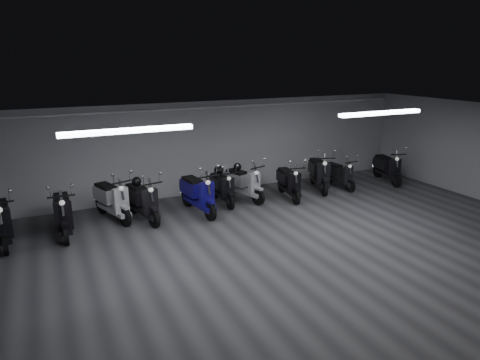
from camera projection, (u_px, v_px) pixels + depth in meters
name	position (u px, v px, depth m)	size (l,w,h in m)	color
floor	(293.00, 258.00, 8.72)	(14.00, 10.00, 0.01)	#373739
ceiling	(299.00, 124.00, 7.94)	(14.00, 10.00, 0.01)	gray
back_wall	(206.00, 148.00, 12.67)	(14.00, 0.01, 2.80)	#9A9A9C
fluor_strip_left	(128.00, 131.00, 7.58)	(2.40, 0.18, 0.08)	white
fluor_strip_right	(381.00, 113.00, 10.06)	(2.40, 0.18, 0.08)	white
conduit	(206.00, 108.00, 12.26)	(0.05, 0.05, 13.60)	white
scooter_0	(0.00, 214.00, 9.19)	(0.64, 1.92, 1.43)	black
scooter_1	(62.00, 206.00, 9.70)	(0.63, 1.89, 1.41)	black
scooter_2	(112.00, 193.00, 10.63)	(0.63, 1.90, 1.41)	#BABBBE
scooter_3	(142.00, 195.00, 10.58)	(0.62, 1.87, 1.39)	black
scooter_4	(198.00, 187.00, 11.08)	(0.65, 1.95, 1.45)	navy
scooter_5	(222.00, 182.00, 11.87)	(0.57, 1.70, 1.26)	black
scooter_6	(243.00, 178.00, 12.15)	(0.61, 1.82, 1.35)	#B2B2B7
scooter_7	(289.00, 177.00, 12.31)	(0.59, 1.76, 1.31)	black
scooter_8	(319.00, 168.00, 13.12)	(0.64, 1.93, 1.44)	black
scooter_9	(339.00, 170.00, 13.34)	(0.53, 1.59, 1.19)	black
scooter_10	(388.00, 163.00, 13.94)	(0.60, 1.79, 1.33)	black
helmet_0	(237.00, 167.00, 12.25)	(0.23, 0.23, 0.23)	black
helmet_1	(137.00, 181.00, 10.70)	(0.24, 0.24, 0.24)	black
helmet_2	(219.00, 170.00, 12.00)	(0.29, 0.29, 0.29)	black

